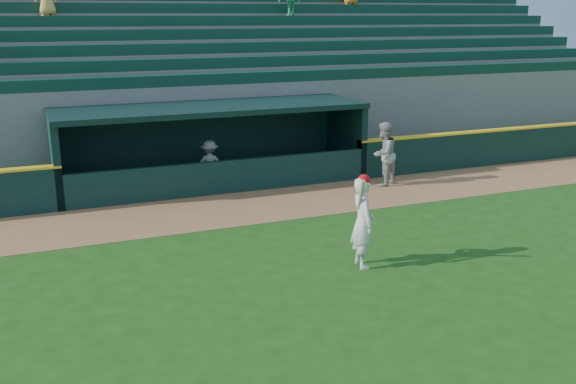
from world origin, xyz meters
name	(u,v)px	position (x,y,z in m)	size (l,w,h in m)	color
ground	(318,272)	(0.00, 0.00, 0.00)	(120.00, 120.00, 0.00)	#1A4411
warning_track	(242,208)	(0.00, 4.90, 0.01)	(40.00, 3.00, 0.01)	#8F6039
field_wall_right	(546,143)	(12.25, 6.55, 0.60)	(15.50, 0.30, 1.20)	black
wall_stripe_right	(548,126)	(12.25, 6.55, 1.23)	(15.50, 0.32, 0.06)	yellow
dugout_player_front	(384,154)	(4.80, 5.55, 0.99)	(0.96, 0.75, 1.98)	gray
dugout_player_inside	(210,164)	(-0.21, 7.30, 0.73)	(0.95, 0.54, 1.47)	gray
dugout	(210,139)	(0.00, 8.00, 1.36)	(9.40, 2.80, 2.46)	slate
stands	(175,91)	(-0.01, 12.58, 2.39)	(34.50, 6.25, 7.57)	slate
batter_at_plate	(363,221)	(0.99, -0.05, 0.99)	(0.57, 0.85, 2.01)	silver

